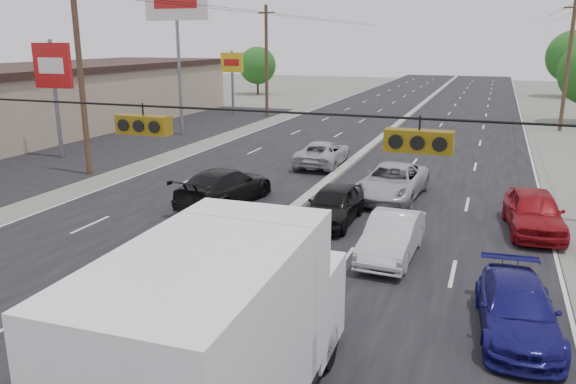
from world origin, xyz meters
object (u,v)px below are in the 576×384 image
queue_car_e (534,212)px  queue_car_d (517,310)px  tree_right_far (573,57)px  queue_car_a (334,205)px  pole_sign_billboard (176,12)px  utility_pole_left_b (81,77)px  queue_car_b (392,237)px  red_sedan (224,292)px  utility_pole_right_c (568,65)px  oncoming_near (225,187)px  pole_sign_mid (53,72)px  box_truck (226,336)px  oncoming_far (323,154)px  pole_sign_far (232,68)px  utility_pole_left_c (266,61)px  queue_car_c (392,182)px  tree_left_far (258,65)px

queue_car_e → queue_car_d: bearing=-101.0°
tree_right_far → queue_car_a: tree_right_far is taller
pole_sign_billboard → tree_right_far: 52.05m
utility_pole_left_b → queue_car_b: (17.27, -6.28, -4.40)m
queue_car_e → red_sedan: bearing=-134.4°
pole_sign_billboard → utility_pole_right_c: bearing=24.0°
queue_car_b → oncoming_near: 8.72m
utility_pole_left_b → pole_sign_mid: 5.41m
tree_right_far → utility_pole_left_b: bearing=-117.4°
box_truck → queue_car_a: size_ratio=1.75×
utility_pole_left_b → oncoming_far: utility_pole_left_b is taller
queue_car_d → pole_sign_mid: bearing=147.3°
pole_sign_far → tree_right_far: (32.00, 30.00, 0.55)m
pole_sign_far → pole_sign_billboard: bearing=-82.9°
pole_sign_billboard → queue_car_d: pole_sign_billboard is taller
utility_pole_left_b → pole_sign_mid: bearing=146.3°
oncoming_near → queue_car_a: bearing=177.3°
utility_pole_right_c → oncoming_near: size_ratio=1.82×
utility_pole_left_c → pole_sign_mid: size_ratio=1.43×
queue_car_c → utility_pole_left_c: bearing=127.6°
utility_pole_left_b → tree_left_far: bearing=101.9°
oncoming_near → oncoming_far: (1.75, 8.97, -0.09)m
tree_right_far → queue_car_b: tree_right_far is taller
pole_sign_mid → utility_pole_left_b: bearing=-33.7°
tree_right_far → queue_car_c: 55.69m
tree_left_far → queue_car_d: size_ratio=1.39×
box_truck → queue_car_d: 7.66m
queue_car_a → queue_car_b: 4.00m
pole_sign_far → queue_car_e: bearing=-46.8°
utility_pole_right_c → red_sedan: bearing=-106.8°
pole_sign_billboard → oncoming_far: size_ratio=2.17×
tree_right_far → red_sedan: bearing=-102.3°
tree_left_far → tree_right_far: (38.00, 10.00, 1.24)m
queue_car_a → pole_sign_billboard: bearing=135.2°
utility_pole_right_c → queue_car_c: size_ratio=1.85×
tree_left_far → queue_car_e: tree_left_far is taller
box_truck → oncoming_far: size_ratio=1.49×
red_sedan → utility_pole_left_c: bearing=103.2°
tree_left_far → queue_car_c: 51.03m
utility_pole_left_b → oncoming_near: utility_pole_left_b is taller
queue_car_a → queue_car_e: 7.44m
pole_sign_far → oncoming_far: pole_sign_far is taller
pole_sign_mid → utility_pole_left_c: bearing=78.4°
utility_pole_left_b → queue_car_a: (14.48, -3.42, -4.37)m
queue_car_a → utility_pole_right_c: bearing=69.8°
utility_pole_left_b → oncoming_near: size_ratio=1.82×
red_sedan → oncoming_far: bearing=91.3°
pole_sign_mid → queue_car_c: bearing=-5.9°
utility_pole_left_c → utility_pole_right_c: 25.00m
tree_right_far → queue_car_d: (-7.49, -65.24, -4.32)m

